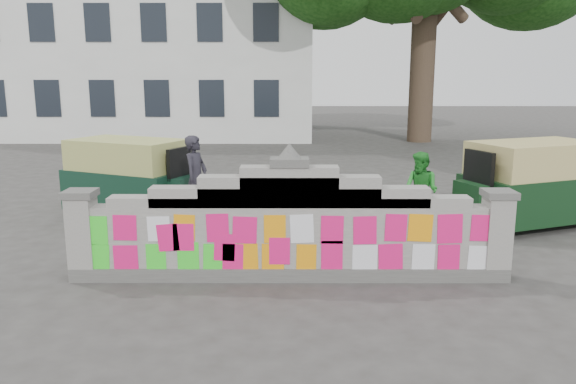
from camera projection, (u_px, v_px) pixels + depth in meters
The scene contains 8 objects.
ground at pixel (289, 278), 8.32m from camera, with size 100.00×100.00×0.00m, color #383533.
parapet_wall at pixel (289, 229), 8.16m from camera, with size 6.48×0.44×2.01m.
building at pixel (154, 55), 29.05m from camera, with size 16.00×10.00×8.90m.
cyclist_bike at pixel (197, 209), 10.64m from camera, with size 0.63×1.81×0.95m, color black.
cyclist_rider at pixel (196, 192), 10.57m from camera, with size 0.59×0.39×1.62m, color #24222A.
pedestrian at pixel (421, 191), 10.90m from camera, with size 0.73×0.57×1.51m, color green.
rickshaw_left at pixel (131, 177), 11.90m from camera, with size 3.03×2.30×1.64m.
rickshaw_right at pixel (530, 183), 11.02m from camera, with size 3.14×2.28×1.69m.
Camera 1 is at (-0.00, -7.89, 2.93)m, focal length 35.00 mm.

